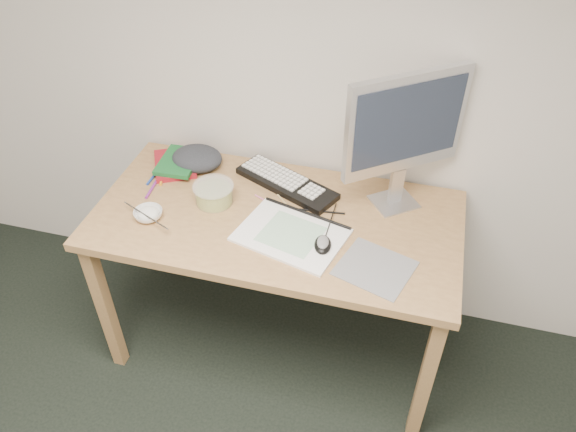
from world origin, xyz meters
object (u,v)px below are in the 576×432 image
at_px(sketchpad, 291,235).
at_px(monitor, 405,127).
at_px(rice_bowl, 148,214).
at_px(keyboard, 287,183).
at_px(desk, 276,232).

height_order(sketchpad, monitor, monitor).
bearing_deg(rice_bowl, monitor, 20.64).
bearing_deg(sketchpad, rice_bowl, -161.24).
bearing_deg(sketchpad, monitor, 55.16).
relative_size(keyboard, rice_bowl, 4.03).
bearing_deg(keyboard, sketchpad, -47.08).
bearing_deg(monitor, desk, 167.79).
bearing_deg(desk, monitor, 25.31).
xyz_separation_m(desk, monitor, (0.42, 0.20, 0.43)).
height_order(sketchpad, rice_bowl, rice_bowl).
relative_size(monitor, rice_bowl, 5.05).
bearing_deg(desk, rice_bowl, -163.90).
relative_size(desk, sketchpad, 3.69).
height_order(monitor, rice_bowl, monitor).
xyz_separation_m(keyboard, monitor, (0.44, 0.00, 0.33)).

